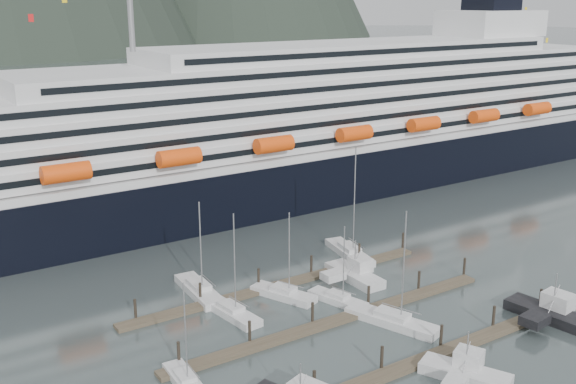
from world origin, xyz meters
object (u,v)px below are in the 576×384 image
at_px(cruise_ship, 321,132).
at_px(sailboat_f, 283,295).
at_px(sailboat_c, 338,300).
at_px(sailboat_a, 185,381).
at_px(trawler_b, 465,373).
at_px(sailboat_d, 392,321).
at_px(sailboat_g, 349,253).
at_px(sailboat_e, 199,291).
at_px(sailboat_b, 231,312).
at_px(trawler_d, 552,314).
at_px(trawler_e, 354,274).

distance_m(cruise_ship, sailboat_f, 57.15).
bearing_deg(sailboat_c, sailboat_a, 89.95).
bearing_deg(trawler_b, sailboat_c, -26.07).
distance_m(sailboat_d, sailboat_g, 23.59).
distance_m(cruise_ship, sailboat_e, 58.77).
distance_m(sailboat_b, sailboat_d, 20.37).
height_order(trawler_d, trawler_e, trawler_d).
bearing_deg(sailboat_c, sailboat_e, 33.17).
xyz_separation_m(sailboat_a, sailboat_d, (27.29, -1.73, 0.04)).
relative_size(sailboat_d, sailboat_f, 1.22).
xyz_separation_m(cruise_ship, trawler_d, (-12.16, -66.46, -11.15)).
bearing_deg(sailboat_e, sailboat_b, -172.49).
xyz_separation_m(sailboat_g, trawler_d, (7.46, -31.51, 0.43)).
relative_size(sailboat_c, sailboat_e, 0.80).
relative_size(sailboat_e, trawler_b, 1.42).
bearing_deg(cruise_ship, sailboat_g, -119.31).
xyz_separation_m(sailboat_e, trawler_e, (20.86, -7.76, 0.42)).
bearing_deg(trawler_e, sailboat_b, 91.46).
relative_size(trawler_b, trawler_d, 0.82).
xyz_separation_m(cruise_ship, sailboat_d, (-29.73, -56.27, -11.60)).
relative_size(cruise_ship, sailboat_c, 18.55).
relative_size(sailboat_e, trawler_e, 1.39).
relative_size(sailboat_b, sailboat_f, 1.13).
height_order(sailboat_e, sailboat_f, sailboat_e).
bearing_deg(trawler_e, cruise_ship, -29.87).
distance_m(sailboat_e, sailboat_f, 11.62).
bearing_deg(sailboat_d, sailboat_c, -7.73).
bearing_deg(sailboat_c, sailboat_g, -58.90).
relative_size(sailboat_b, sailboat_e, 1.02).
relative_size(sailboat_e, sailboat_g, 0.77).
xyz_separation_m(sailboat_d, trawler_d, (17.57, -10.19, 0.45)).
height_order(cruise_ship, sailboat_a, cruise_ship).
distance_m(sailboat_c, trawler_d, 27.10).
bearing_deg(sailboat_e, sailboat_f, -124.99).
height_order(sailboat_d, trawler_b, sailboat_d).
xyz_separation_m(sailboat_b, sailboat_c, (13.72, -4.44, -0.03)).
xyz_separation_m(sailboat_a, trawler_b, (25.32, -15.45, 0.42)).
xyz_separation_m(cruise_ship, trawler_b, (-31.70, -69.99, -11.22)).
xyz_separation_m(sailboat_b, trawler_b, (13.56, -26.91, 0.39)).
xyz_separation_m(trawler_d, trawler_e, (-12.78, 23.75, -0.04)).
height_order(sailboat_a, sailboat_d, sailboat_d).
relative_size(sailboat_c, trawler_b, 1.14).
bearing_deg(sailboat_b, sailboat_g, -79.26).
bearing_deg(trawler_d, trawler_b, 91.96).
distance_m(sailboat_b, sailboat_g, 26.90).
bearing_deg(sailboat_d, sailboat_g, -44.77).
xyz_separation_m(sailboat_d, sailboat_g, (10.11, 21.32, 0.03)).
height_order(sailboat_e, trawler_d, sailboat_e).
distance_m(cruise_ship, sailboat_d, 64.69).
height_order(sailboat_b, sailboat_e, sailboat_b).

